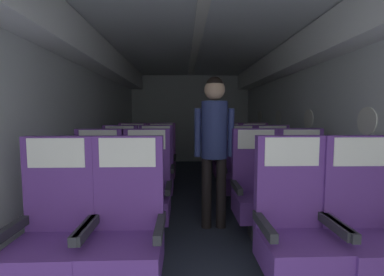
{
  "coord_description": "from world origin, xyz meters",
  "views": [
    {
      "loc": [
        -0.19,
        -0.11,
        1.25
      ],
      "look_at": [
        -0.05,
        4.0,
        0.88
      ],
      "focal_mm": 24.75,
      "sensor_mm": 36.0,
      "label": 1
    }
  ],
  "objects_px": {
    "seat_d_left_aisle": "(161,161)",
    "seat_d_right_window": "(227,160)",
    "seat_b_right_window": "(257,191)",
    "seat_c_left_aisle": "(156,172)",
    "seat_a_left_aisle": "(126,233)",
    "seat_b_left_aisle": "(146,192)",
    "seat_c_left_window": "(119,173)",
    "seat_d_left_window": "(132,161)",
    "seat_a_right_window": "(294,230)",
    "seat_a_left_window": "(54,234)",
    "seat_d_right_aisle": "(255,160)",
    "seat_b_right_aisle": "(303,191)",
    "seat_c_right_window": "(239,172)",
    "flight_attendant": "(214,136)",
    "seat_a_right_aisle": "(365,231)",
    "seat_b_left_window": "(97,193)",
    "seat_c_right_aisle": "(274,172)"
  },
  "relations": [
    {
      "from": "seat_a_right_window",
      "to": "seat_a_left_window",
      "type": "bearing_deg",
      "value": -179.89
    },
    {
      "from": "seat_a_right_window",
      "to": "seat_c_right_window",
      "type": "xyz_separation_m",
      "value": [
        0.01,
        1.83,
        0.0
      ]
    },
    {
      "from": "seat_b_right_aisle",
      "to": "seat_c_right_window",
      "type": "distance_m",
      "value": 1.03
    },
    {
      "from": "seat_b_right_window",
      "to": "seat_c_left_aisle",
      "type": "distance_m",
      "value": 1.46
    },
    {
      "from": "seat_a_right_window",
      "to": "seat_c_left_window",
      "type": "relative_size",
      "value": 1.0
    },
    {
      "from": "seat_b_right_aisle",
      "to": "seat_c_right_aisle",
      "type": "relative_size",
      "value": 1.0
    },
    {
      "from": "seat_a_right_aisle",
      "to": "seat_b_left_aisle",
      "type": "distance_m",
      "value": 1.86
    },
    {
      "from": "seat_d_left_window",
      "to": "seat_c_right_aisle",
      "type": "bearing_deg",
      "value": -23.63
    },
    {
      "from": "seat_a_left_window",
      "to": "seat_d_right_aisle",
      "type": "relative_size",
      "value": 1.0
    },
    {
      "from": "seat_d_left_aisle",
      "to": "seat_b_right_window",
      "type": "bearing_deg",
      "value": -58.21
    },
    {
      "from": "seat_c_left_aisle",
      "to": "seat_d_right_aisle",
      "type": "distance_m",
      "value": 1.84
    },
    {
      "from": "seat_a_right_aisle",
      "to": "flight_attendant",
      "type": "height_order",
      "value": "flight_attendant"
    },
    {
      "from": "seat_a_right_aisle",
      "to": "seat_c_right_window",
      "type": "bearing_deg",
      "value": 104.17
    },
    {
      "from": "seat_a_left_aisle",
      "to": "seat_b_left_aisle",
      "type": "xyz_separation_m",
      "value": [
        0.0,
        0.92,
        0.0
      ]
    },
    {
      "from": "seat_d_left_window",
      "to": "seat_a_right_aisle",
      "type": "bearing_deg",
      "value": -52.8
    },
    {
      "from": "seat_b_left_aisle",
      "to": "flight_attendant",
      "type": "bearing_deg",
      "value": 15.45
    },
    {
      "from": "seat_a_right_aisle",
      "to": "seat_b_right_window",
      "type": "bearing_deg",
      "value": 116.57
    },
    {
      "from": "seat_c_left_window",
      "to": "seat_d_left_window",
      "type": "bearing_deg",
      "value": 90.07
    },
    {
      "from": "seat_c_left_aisle",
      "to": "seat_d_right_aisle",
      "type": "relative_size",
      "value": 1.0
    },
    {
      "from": "seat_b_right_aisle",
      "to": "seat_c_left_aisle",
      "type": "bearing_deg",
      "value": 150.12
    },
    {
      "from": "seat_a_left_window",
      "to": "seat_d_right_window",
      "type": "height_order",
      "value": "same"
    },
    {
      "from": "seat_d_left_window",
      "to": "seat_d_left_aisle",
      "type": "height_order",
      "value": "same"
    },
    {
      "from": "seat_a_right_window",
      "to": "seat_c_right_aisle",
      "type": "distance_m",
      "value": 1.89
    },
    {
      "from": "seat_a_left_window",
      "to": "seat_b_left_window",
      "type": "bearing_deg",
      "value": 90.72
    },
    {
      "from": "seat_d_left_aisle",
      "to": "seat_d_right_window",
      "type": "relative_size",
      "value": 1.0
    },
    {
      "from": "seat_a_right_aisle",
      "to": "seat_b_right_aisle",
      "type": "relative_size",
      "value": 1.0
    },
    {
      "from": "seat_c_left_window",
      "to": "seat_d_right_aisle",
      "type": "relative_size",
      "value": 1.0
    },
    {
      "from": "seat_c_left_aisle",
      "to": "seat_b_left_window",
      "type": "bearing_deg",
      "value": -118.0
    },
    {
      "from": "seat_c_left_window",
      "to": "seat_d_right_window",
      "type": "height_order",
      "value": "same"
    },
    {
      "from": "seat_d_left_aisle",
      "to": "seat_a_right_window",
      "type": "bearing_deg",
      "value": -67.68
    },
    {
      "from": "seat_c_left_window",
      "to": "seat_c_left_aisle",
      "type": "relative_size",
      "value": 1.0
    },
    {
      "from": "seat_a_left_window",
      "to": "seat_d_left_window",
      "type": "distance_m",
      "value": 2.75
    },
    {
      "from": "seat_b_left_aisle",
      "to": "seat_c_left_aisle",
      "type": "xyz_separation_m",
      "value": [
        0.0,
        0.92,
        0.0
      ]
    },
    {
      "from": "seat_a_right_aisle",
      "to": "seat_c_left_window",
      "type": "bearing_deg",
      "value": 138.55
    },
    {
      "from": "seat_b_left_window",
      "to": "flight_attendant",
      "type": "bearing_deg",
      "value": 9.48
    },
    {
      "from": "seat_a_left_window",
      "to": "seat_b_right_aisle",
      "type": "distance_m",
      "value": 2.29
    },
    {
      "from": "seat_d_left_aisle",
      "to": "seat_a_right_aisle",
      "type": "bearing_deg",
      "value": -59.93
    },
    {
      "from": "seat_c_right_aisle",
      "to": "seat_c_right_window",
      "type": "distance_m",
      "value": 0.48
    },
    {
      "from": "seat_b_left_window",
      "to": "seat_d_right_window",
      "type": "distance_m",
      "value": 2.46
    },
    {
      "from": "seat_a_right_aisle",
      "to": "seat_a_right_window",
      "type": "height_order",
      "value": "same"
    },
    {
      "from": "seat_c_left_window",
      "to": "seat_b_left_aisle",
      "type": "bearing_deg",
      "value": -61.64
    },
    {
      "from": "seat_b_right_window",
      "to": "seat_b_right_aisle",
      "type": "bearing_deg",
      "value": -0.58
    },
    {
      "from": "seat_c_right_window",
      "to": "flight_attendant",
      "type": "height_order",
      "value": "flight_attendant"
    },
    {
      "from": "seat_b_left_aisle",
      "to": "seat_d_right_aisle",
      "type": "relative_size",
      "value": 1.0
    },
    {
      "from": "seat_d_left_aisle",
      "to": "seat_c_right_aisle",
      "type": "bearing_deg",
      "value": -29.92
    },
    {
      "from": "seat_a_left_window",
      "to": "flight_attendant",
      "type": "bearing_deg",
      "value": 43.22
    },
    {
      "from": "seat_b_right_window",
      "to": "seat_d_right_window",
      "type": "distance_m",
      "value": 1.84
    },
    {
      "from": "seat_a_left_aisle",
      "to": "seat_d_left_window",
      "type": "xyz_separation_m",
      "value": [
        -0.49,
        2.74,
        0.0
      ]
    },
    {
      "from": "seat_a_left_window",
      "to": "seat_a_left_aisle",
      "type": "xyz_separation_m",
      "value": [
        0.48,
        0.0,
        0.0
      ]
    },
    {
      "from": "seat_a_right_aisle",
      "to": "seat_b_left_window",
      "type": "distance_m",
      "value": 2.3
    }
  ]
}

